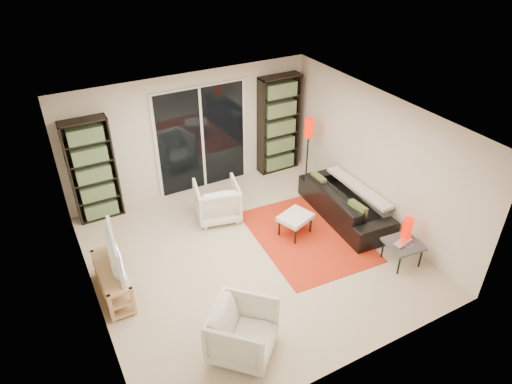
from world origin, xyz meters
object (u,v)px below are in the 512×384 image
armchair_front (243,332)px  side_table (403,245)px  sofa (345,203)px  floor_lamp (309,134)px  ottoman (295,218)px  tv_stand (113,281)px  bookshelf_right (279,125)px  armchair_back (217,201)px  bookshelf_left (93,171)px

armchair_front → side_table: (3.06, 0.34, -0.01)m
sofa → floor_lamp: 1.63m
side_table → floor_lamp: size_ratio=0.41×
side_table → floor_lamp: 3.00m
armchair_front → ottoman: size_ratio=1.21×
sofa → tv_stand: bearing=94.0°
bookshelf_right → side_table: (0.15, -3.67, -0.69)m
sofa → armchair_front: (-3.06, -1.82, 0.06)m
tv_stand → armchair_front: armchair_front is taller
armchair_back → ottoman: (0.98, -1.13, -0.02)m
bookshelf_right → sofa: size_ratio=1.00×
tv_stand → armchair_back: bearing=26.4°
floor_lamp → bookshelf_left: bearing=169.5°
sofa → armchair_back: size_ratio=2.65×
armchair_front → bookshelf_left: bearing=58.1°
armchair_back → bookshelf_right: bearing=-138.1°
tv_stand → sofa: sofa is taller
side_table → ottoman: bearing=127.3°
armchair_front → floor_lamp: bearing=0.8°
ottoman → floor_lamp: (1.20, 1.45, 0.74)m
bookshelf_right → armchair_front: size_ratio=2.61×
tv_stand → armchair_front: (1.23, -1.85, 0.10)m
tv_stand → floor_lamp: bearing=17.8°
bookshelf_left → armchair_back: 2.27m
bookshelf_right → side_table: size_ratio=3.65×
bookshelf_right → ottoman: bookshelf_right is taller
bookshelf_right → floor_lamp: bearing=-72.5°
tv_stand → sofa: 4.28m
side_table → floor_lamp: bearing=88.3°
tv_stand → armchair_back: size_ratio=1.44×
ottoman → floor_lamp: 2.02m
side_table → bookshelf_right: bearing=92.4°
bookshelf_left → sofa: size_ratio=0.92×
tv_stand → ottoman: bearing=-0.8°
bookshelf_right → armchair_front: bearing=-126.0°
bookshelf_left → side_table: bookshelf_left is taller
bookshelf_right → bookshelf_left: bearing=180.0°
bookshelf_left → side_table: 5.46m
armchair_front → sofa: bearing=-14.3°
armchair_front → floor_lamp: size_ratio=0.57×
floor_lamp → sofa: bearing=-93.7°
bookshelf_right → floor_lamp: (0.24, -0.76, 0.03)m
bookshelf_left → floor_lamp: bookshelf_left is taller
bookshelf_right → sofa: bearing=-86.1°
bookshelf_right → tv_stand: size_ratio=1.83×
sofa → side_table: (0.01, -1.48, 0.05)m
bookshelf_right → ottoman: size_ratio=3.15×
bookshelf_left → floor_lamp: bearing=-10.5°
tv_stand → armchair_back: (2.19, 1.09, 0.10)m
armchair_front → floor_lamp: floor_lamp is taller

